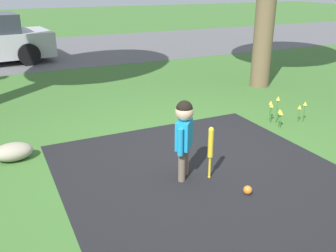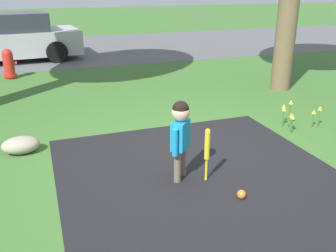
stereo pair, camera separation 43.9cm
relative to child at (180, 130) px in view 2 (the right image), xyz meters
name	(u,v)px [view 2 (the right image)]	position (x,y,z in m)	size (l,w,h in m)	color
ground_plane	(193,152)	(0.41, 0.58, -0.59)	(60.00, 60.00, 0.00)	#3D6B2D
street_strip	(92,48)	(0.41, 9.19, -0.59)	(40.00, 6.00, 0.01)	#59595B
child	(180,130)	(0.00, 0.00, 0.00)	(0.27, 0.29, 0.91)	#6B5B4C
baseball_bat	(207,147)	(0.26, -0.13, -0.19)	(0.06, 0.06, 0.62)	yellow
sports_ball	(241,194)	(0.44, -0.60, -0.54)	(0.09, 0.09, 0.09)	orange
fire_hydrant	(9,64)	(-1.97, 5.64, -0.26)	(0.33, 0.29, 0.67)	red
parked_car	(7,39)	(-2.06, 7.90, 0.01)	(4.05, 2.20, 1.29)	#B7B7BC
flower_bed	(297,111)	(2.19, 0.86, -0.32)	(0.59, 0.42, 0.43)	#38702D
edging_rock	(21,145)	(-1.69, 1.31, -0.48)	(0.47, 0.33, 0.22)	#9E937F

